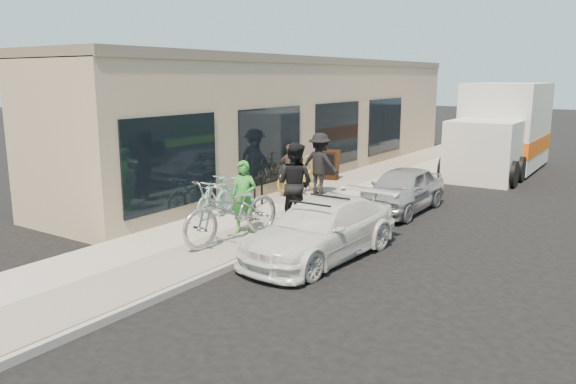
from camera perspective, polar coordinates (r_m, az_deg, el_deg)
The scene contains 17 objects.
ground at distance 11.69m, azimuth 0.73°, elevation -6.19°, with size 120.00×120.00×0.00m, color black.
sidewalk at distance 15.15m, azimuth 0.65°, elevation -1.74°, with size 3.00×34.00×0.15m, color #A39D93.
curb at distance 14.38m, azimuth 5.82°, elevation -2.57°, with size 0.12×34.00×0.13m, color #9C958E.
storefront at distance 20.73m, azimuth 0.79°, elevation 7.62°, with size 3.60×20.00×4.22m.
bike_rack at distance 15.04m, azimuth -3.04°, elevation 0.39°, with size 0.20×0.57×0.83m.
sandwich_board at distance 18.98m, azimuth 4.19°, elevation 2.77°, with size 0.73×0.73×1.00m.
sedan_white at distance 11.28m, azimuth 3.38°, elevation -3.80°, with size 1.94×4.13×1.20m.
sedan_silver at distance 15.40m, azimuth 11.50°, elevation 0.24°, with size 1.41×3.50×1.19m, color #9D9EA3.
moving_truck at distance 23.02m, azimuth 20.91°, elevation 5.65°, with size 2.67×6.84×3.34m.
tandem_bike at distance 11.84m, azimuth -5.62°, elevation -1.88°, with size 0.89×2.57×1.35m, color #ACABAE.
woman_rider at distance 12.41m, azimuth -4.52°, elevation -0.55°, with size 0.60×0.39×1.63m, color #2F8D2F.
man_standing at distance 13.11m, azimuth 0.68°, elevation 0.83°, with size 0.95×0.74×1.94m, color black.
cruiser_bike_a at distance 14.11m, azimuth -7.27°, elevation -0.53°, with size 0.45×1.59×0.96m, color #82C2B9.
cruiser_bike_b at distance 14.66m, azimuth -5.50°, elevation 0.02°, with size 0.65×1.86×0.98m, color #82C2B9.
cruiser_bike_c at distance 16.81m, azimuth 1.33°, elevation 1.79°, with size 0.52×1.84×1.11m, color gold.
bystander_a at distance 16.53m, azimuth 3.24°, elevation 2.87°, with size 1.18×0.68×1.83m, color black.
bystander_b at distance 16.28m, azimuth 0.16°, elevation 2.23°, with size 0.90×0.37×1.53m, color brown.
Camera 1 is at (6.11, -9.30, 3.58)m, focal length 35.00 mm.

